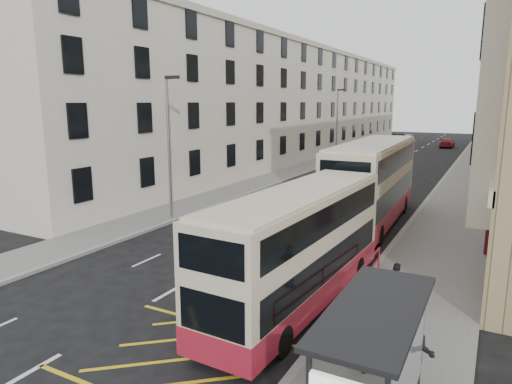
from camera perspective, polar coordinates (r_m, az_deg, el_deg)
The scene contains 20 objects.
ground at distance 14.68m, azimuth -20.43°, elevation -16.91°, with size 200.00×200.00×0.00m, color black.
pavement_right at distance 38.99m, azimuth 24.63°, elevation 0.34°, with size 4.00×120.00×0.15m, color slate.
pavement_left at distance 42.69m, azimuth 3.45°, elevation 2.21°, with size 3.00×120.00×0.15m, color slate.
kerb_right at distance 39.14m, azimuth 21.72°, elevation 0.60°, with size 0.25×120.00×0.15m, color gray.
kerb_left at distance 42.09m, azimuth 5.31°, elevation 2.05°, with size 0.25×120.00×0.15m, color gray.
road_markings at distance 54.70m, azimuth 17.30°, elevation 3.64°, with size 10.00×110.00×0.01m, color silver, non-canonical shape.
terrace_left at distance 58.73m, azimuth 4.59°, elevation 10.96°, with size 9.18×79.00×13.25m.
bus_shelter at distance 9.35m, azimuth 14.92°, elevation -18.73°, with size 1.65×4.25×2.70m.
guard_railing at distance 15.74m, azimuth 12.39°, elevation -11.03°, with size 0.06×6.56×1.01m.
street_lamp_near at distance 26.20m, azimuth -10.79°, elevation 6.40°, with size 0.93×0.18×8.00m.
street_lamp_far at distance 52.99m, azimuth 10.14°, elevation 8.77°, with size 0.93×0.18×8.00m.
double_decker_front at distance 15.27m, azimuth 5.44°, elevation -6.92°, with size 2.71×9.97×3.94m.
double_decker_rear at distance 25.80m, azimuth 14.36°, elevation 1.06°, with size 2.98×11.65×4.62m.
pedestrian_near at distance 12.26m, azimuth 13.09°, elevation -16.86°, with size 0.64×0.42×1.77m, color black.
pedestrian_mid at distance 11.68m, azimuth 19.22°, elevation -18.64°, with size 0.88×0.69×1.81m, color black.
pedestrian_far at distance 15.38m, azimuth 17.10°, elevation -11.39°, with size 0.96×0.40×1.63m, color black.
white_van at distance 48.15m, azimuth 11.61°, elevation 3.81°, with size 2.40×5.21×1.45m, color white.
car_silver at distance 66.72m, azimuth 17.38°, elevation 5.52°, with size 1.67×4.14×1.41m, color #94969A.
car_dark at distance 80.74m, azimuth 17.19°, elevation 6.46°, with size 1.56×4.46×1.47m, color black.
car_red at distance 74.50m, azimuth 22.76°, elevation 5.69°, with size 1.91×4.70×1.36m, color #A51B28.
Camera 1 is at (10.00, -8.36, 6.75)m, focal length 32.00 mm.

